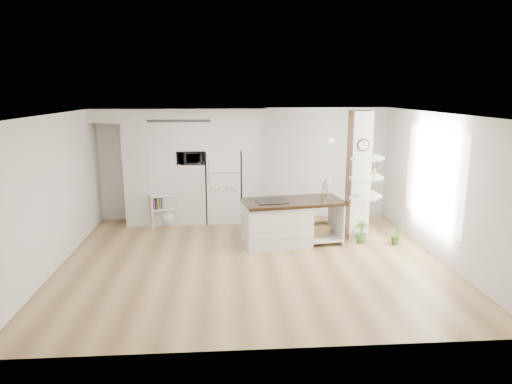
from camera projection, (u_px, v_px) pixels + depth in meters
floor at (253, 260)px, 8.51m from camera, size 7.00×6.00×0.01m
room at (253, 162)px, 8.10m from camera, size 7.04×6.04×2.72m
cabinet_wall at (184, 160)px, 10.68m from camera, size 4.00×0.71×2.70m
refrigerator at (224, 186)px, 10.89m from camera, size 0.78×0.69×1.75m
column at (363, 176)px, 9.48m from camera, size 0.69×0.90×2.70m
window at (433, 176)px, 8.72m from camera, size 0.00×2.40×2.40m
pendant_light at (345, 145)px, 8.31m from camera, size 0.12×0.12×0.10m
kitchen_island at (282, 222)px, 9.33m from camera, size 2.15×1.25×1.48m
bookshelf at (165, 212)px, 10.66m from camera, size 0.72×0.58×0.75m
floor_plant_a at (397, 234)px, 9.34m from camera, size 0.28×0.25×0.44m
floor_plant_b at (362, 232)px, 9.44m from camera, size 0.31×0.31×0.46m
microwave at (191, 158)px, 10.63m from camera, size 0.54×0.37×0.30m
shelf_plant at (373, 167)px, 9.63m from camera, size 0.27×0.23×0.30m
decor_bowl at (362, 195)px, 9.33m from camera, size 0.22×0.22×0.05m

